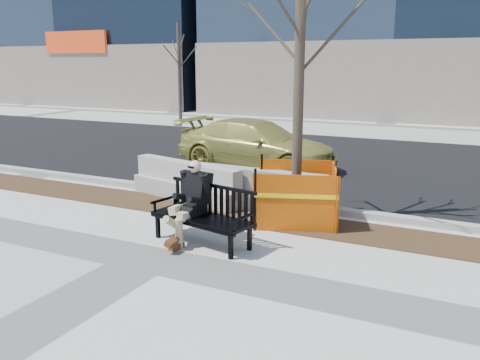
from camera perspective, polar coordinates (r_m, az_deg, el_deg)
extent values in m
plane|color=beige|center=(7.88, -10.22, -8.76)|extent=(120.00, 120.00, 0.00)
cube|color=#47301C|center=(9.96, -1.39, -3.82)|extent=(40.00, 1.20, 0.02)
cube|color=black|center=(15.58, 9.18, 2.21)|extent=(60.00, 10.40, 0.01)
cube|color=#9E9B93|center=(10.77, 0.94, -2.22)|extent=(60.00, 0.25, 0.12)
imported|color=#ACA34B|center=(14.28, 1.88, 1.37)|extent=(4.82, 2.34, 1.35)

